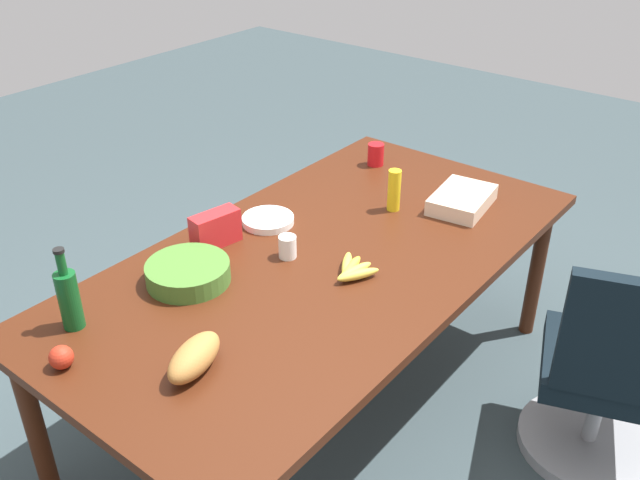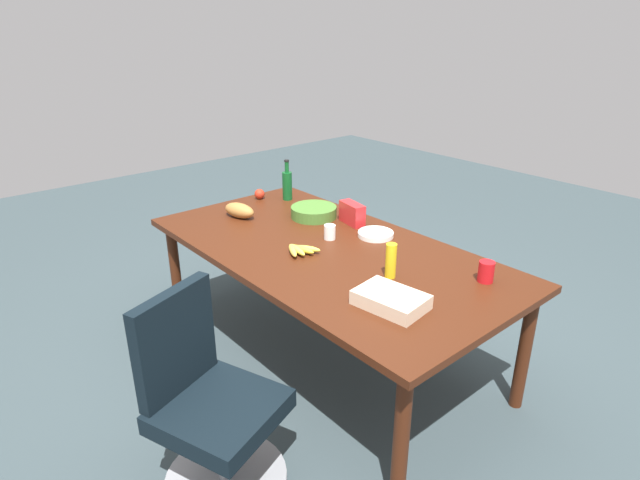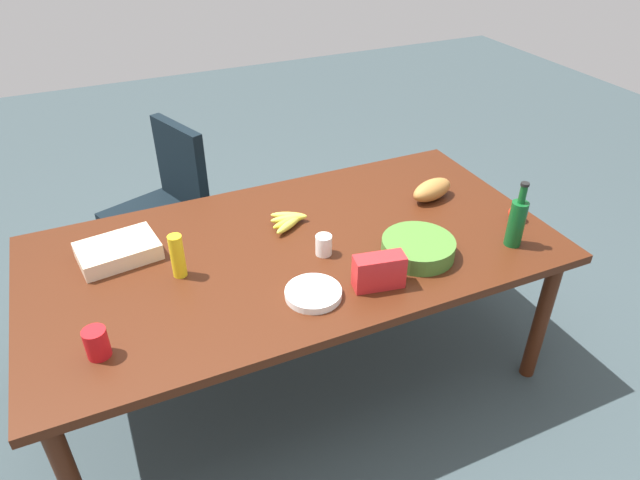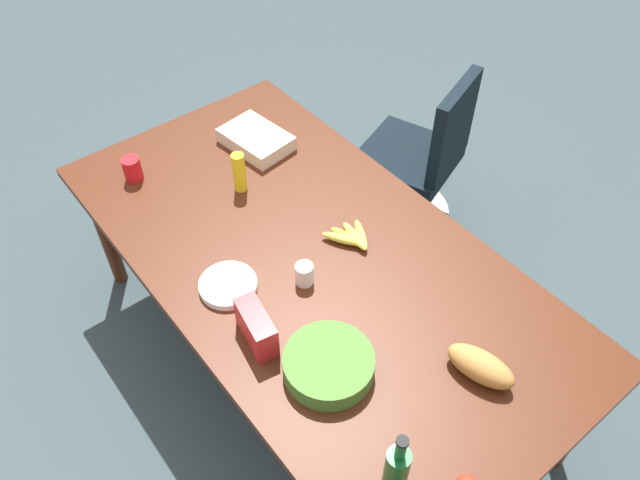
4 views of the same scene
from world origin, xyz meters
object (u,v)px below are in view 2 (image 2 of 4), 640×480
at_px(bread_loaf, 239,210).
at_px(wine_bottle, 287,184).
at_px(sheet_cake, 391,300).
at_px(chip_bag_red, 352,213).
at_px(paper_cup, 330,232).
at_px(apple_red, 260,194).
at_px(conference_table, 327,258).
at_px(paper_plate_stack, 376,234).
at_px(office_chair, 211,418).
at_px(red_solo_cup, 486,272).
at_px(salad_bowl, 314,212).
at_px(mustard_bottle, 391,261).
at_px(banana_bunch, 300,249).

distance_m(bread_loaf, wine_bottle, 0.50).
bearing_deg(sheet_cake, chip_bag_red, 145.69).
bearing_deg(paper_cup, apple_red, 172.63).
bearing_deg(conference_table, paper_plate_stack, 79.77).
xyz_separation_m(conference_table, apple_red, (-1.02, 0.22, 0.10)).
relative_size(conference_table, wine_bottle, 7.51).
bearing_deg(bread_loaf, paper_plate_stack, 28.54).
height_order(office_chair, red_solo_cup, office_chair).
xyz_separation_m(paper_plate_stack, salad_bowl, (-0.51, -0.07, 0.02)).
relative_size(mustard_bottle, banana_bunch, 0.95).
bearing_deg(mustard_bottle, paper_plate_stack, 141.39).
bearing_deg(chip_bag_red, mustard_bottle, -29.47).
relative_size(banana_bunch, paper_cup, 2.18).
distance_m(paper_plate_stack, wine_bottle, 0.94).
relative_size(sheet_cake, paper_cup, 3.56).
distance_m(office_chair, paper_cup, 1.32).
distance_m(office_chair, mustard_bottle, 1.15).
xyz_separation_m(conference_table, wine_bottle, (-0.87, 0.37, 0.18)).
distance_m(sheet_cake, banana_bunch, 0.75).
distance_m(mustard_bottle, banana_bunch, 0.57).
bearing_deg(paper_plate_stack, sheet_cake, -41.59).
height_order(sheet_cake, chip_bag_red, chip_bag_red).
bearing_deg(bread_loaf, chip_bag_red, 40.83).
bearing_deg(apple_red, bread_loaf, -53.60).
distance_m(mustard_bottle, chip_bag_red, 0.80).
bearing_deg(chip_bag_red, wine_bottle, -178.57).
relative_size(paper_plate_stack, wine_bottle, 0.73).
distance_m(chip_bag_red, bread_loaf, 0.76).
height_order(banana_bunch, apple_red, apple_red).
xyz_separation_m(sheet_cake, wine_bottle, (-1.58, 0.60, 0.08)).
bearing_deg(chip_bag_red, apple_red, -168.48).
bearing_deg(wine_bottle, paper_plate_stack, -1.69).
bearing_deg(wine_bottle, conference_table, -23.19).
xyz_separation_m(chip_bag_red, salad_bowl, (-0.25, -0.11, -0.03)).
relative_size(office_chair, salad_bowl, 3.07).
height_order(chip_bag_red, red_solo_cup, chip_bag_red).
xyz_separation_m(salad_bowl, red_solo_cup, (1.30, 0.06, 0.02)).
distance_m(office_chair, salad_bowl, 1.63).
distance_m(apple_red, red_solo_cup, 1.87).
height_order(conference_table, apple_red, apple_red).
height_order(bread_loaf, banana_bunch, bread_loaf).
distance_m(sheet_cake, bread_loaf, 1.49).
distance_m(sheet_cake, red_solo_cup, 0.58).
bearing_deg(office_chair, salad_bowl, 123.22).
height_order(office_chair, salad_bowl, office_chair).
xyz_separation_m(banana_bunch, paper_cup, (-0.05, 0.28, 0.02)).
height_order(chip_bag_red, wine_bottle, wine_bottle).
bearing_deg(conference_table, red_solo_cup, 21.51).
relative_size(sheet_cake, paper_plate_stack, 1.45).
distance_m(office_chair, paper_plate_stack, 1.49).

